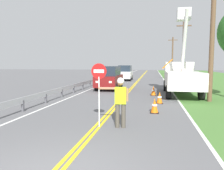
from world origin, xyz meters
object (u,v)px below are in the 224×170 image
at_px(flagger_worker, 120,99).
at_px(utility_pole_near, 212,36).
at_px(stop_sign_paddle, 99,81).
at_px(utility_pole_far, 172,55).
at_px(traffic_cone_lead, 155,106).
at_px(traffic_cone_mid, 159,98).
at_px(oncoming_suv_nearest, 109,78).
at_px(utility_pole_mid, 183,50).
at_px(oncoming_suv_second, 125,73).
at_px(traffic_cone_tail, 153,91).
at_px(utility_bucket_truck, 181,75).

xyz_separation_m(flagger_worker, utility_pole_near, (4.60, 6.41, 2.92)).
xyz_separation_m(stop_sign_paddle, utility_pole_far, (5.79, 38.34, 2.34)).
bearing_deg(traffic_cone_lead, flagger_worker, -115.69).
bearing_deg(traffic_cone_mid, stop_sign_paddle, -113.98).
bearing_deg(oncoming_suv_nearest, utility_pole_mid, 51.60).
bearing_deg(traffic_cone_lead, oncoming_suv_second, 101.20).
xyz_separation_m(oncoming_suv_nearest, traffic_cone_tail, (3.95, -3.27, -0.72)).
distance_m(utility_pole_near, utility_pole_far, 31.86).
relative_size(oncoming_suv_second, traffic_cone_tail, 6.63).
bearing_deg(stop_sign_paddle, traffic_cone_mid, 66.02).
bearing_deg(traffic_cone_mid, traffic_cone_tail, 96.11).
distance_m(flagger_worker, utility_pole_far, 38.71).
xyz_separation_m(utility_pole_near, traffic_cone_mid, (-3.05, -1.28, -3.63)).
bearing_deg(oncoming_suv_second, traffic_cone_lead, -78.80).
height_order(flagger_worker, oncoming_suv_second, oncoming_suv_second).
relative_size(flagger_worker, utility_pole_near, 0.24).
height_order(oncoming_suv_nearest, utility_pole_mid, utility_pole_mid).
xyz_separation_m(utility_pole_far, traffic_cone_mid, (-3.48, -33.14, -3.71)).
xyz_separation_m(oncoming_suv_nearest, traffic_cone_mid, (4.30, -6.48, -0.72)).
relative_size(stop_sign_paddle, traffic_cone_lead, 3.33).
height_order(flagger_worker, utility_pole_mid, utility_pole_mid).
distance_m(oncoming_suv_nearest, oncoming_suv_second, 10.96).
relative_size(oncoming_suv_nearest, utility_pole_near, 0.61).
bearing_deg(traffic_cone_lead, utility_pole_far, 83.95).
distance_m(oncoming_suv_nearest, traffic_cone_mid, 7.80).
bearing_deg(traffic_cone_tail, stop_sign_paddle, -103.20).
bearing_deg(traffic_cone_mid, traffic_cone_lead, -96.79).
bearing_deg(flagger_worker, stop_sign_paddle, -174.37).
bearing_deg(utility_pole_mid, utility_pole_far, 89.55).
relative_size(utility_bucket_truck, utility_pole_near, 0.90).
relative_size(oncoming_suv_second, traffic_cone_lead, 6.63).
distance_m(stop_sign_paddle, traffic_cone_tail, 8.74).
bearing_deg(traffic_cone_lead, oncoming_suv_nearest, 113.91).
xyz_separation_m(utility_bucket_truck, oncoming_suv_nearest, (-5.98, 2.17, -0.38)).
bearing_deg(utility_pole_near, utility_bucket_truck, 114.31).
height_order(utility_bucket_truck, utility_pole_mid, utility_pole_mid).
bearing_deg(utility_pole_mid, utility_bucket_truck, -98.00).
bearing_deg(utility_pole_mid, oncoming_suv_nearest, -128.40).
height_order(traffic_cone_lead, traffic_cone_mid, same).
relative_size(flagger_worker, traffic_cone_mid, 2.61).
relative_size(stop_sign_paddle, utility_pole_near, 0.31).
bearing_deg(traffic_cone_lead, traffic_cone_mid, 83.21).
xyz_separation_m(oncoming_suv_second, traffic_cone_lead, (3.96, -19.97, -0.72)).
relative_size(utility_pole_mid, traffic_cone_lead, 11.00).
xyz_separation_m(oncoming_suv_second, traffic_cone_mid, (4.26, -17.44, -0.72)).
height_order(oncoming_suv_nearest, utility_pole_near, utility_pole_near).
relative_size(oncoming_suv_second, traffic_cone_mid, 6.63).
relative_size(flagger_worker, utility_pole_mid, 0.24).
distance_m(utility_bucket_truck, traffic_cone_tail, 2.56).
xyz_separation_m(traffic_cone_lead, traffic_cone_tail, (-0.04, 5.74, 0.00)).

